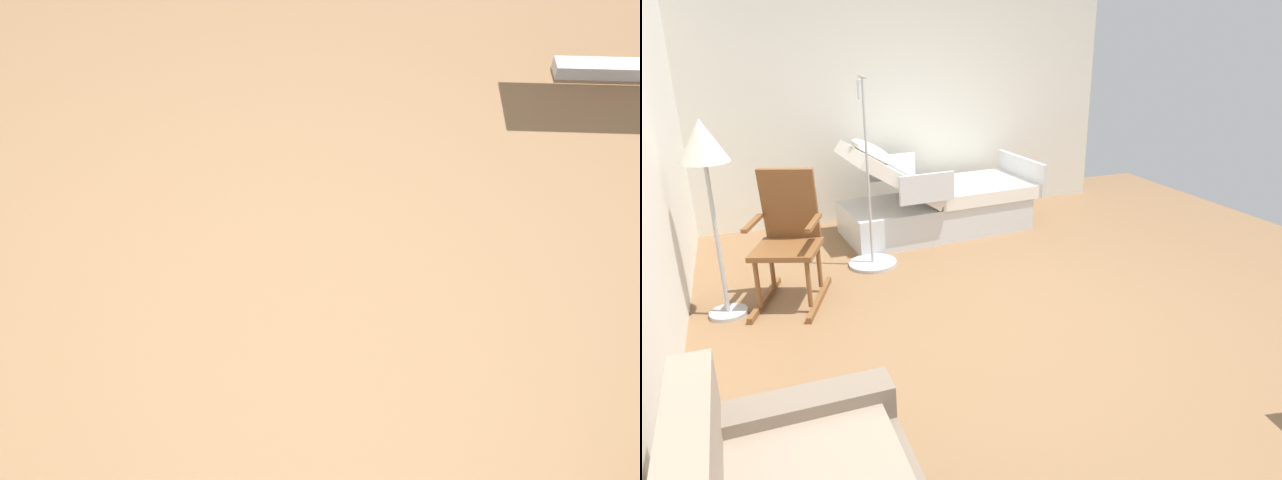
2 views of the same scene
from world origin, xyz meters
TOP-DOWN VIEW (x-y plane):
  - ground_plane at (0.00, 0.00)m, footprint 7.42×7.42m

SIDE VIEW (x-z plane):
  - ground_plane at x=0.00m, z-range 0.00..0.00m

